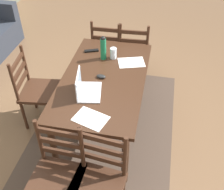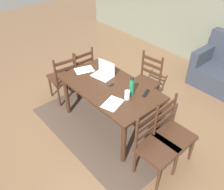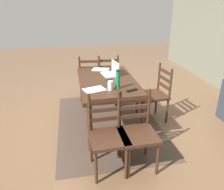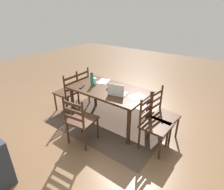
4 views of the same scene
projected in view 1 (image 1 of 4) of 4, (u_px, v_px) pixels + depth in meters
name	position (u px, v px, depth m)	size (l,w,h in m)	color
ground_plane	(105.00, 127.00, 3.42)	(14.00, 14.00, 0.00)	brown
area_rug	(105.00, 127.00, 3.42)	(2.36, 1.65, 0.01)	#47382D
dining_table	(104.00, 85.00, 2.99)	(1.55, 0.88, 0.77)	#382114
chair_right_far	(109.00, 49.00, 3.94)	(0.45, 0.45, 0.95)	#3D2316
chair_right_near	(133.00, 52.00, 3.89)	(0.46, 0.46, 0.95)	#3D2316
chair_far_head	(37.00, 90.00, 3.24)	(0.49, 0.49, 0.95)	#3D2316
chair_left_near	(97.00, 184.00, 2.30)	(0.49, 0.49, 0.95)	#3D2316
chair_left_far	(57.00, 177.00, 2.36)	(0.45, 0.45, 0.95)	#3D2316
laptop	(85.00, 88.00, 2.70)	(0.35, 0.27, 0.23)	silver
water_bottle	(103.00, 47.00, 3.11)	(0.07, 0.07, 0.29)	#197247
drinking_glass	(113.00, 53.00, 3.17)	(0.08, 0.08, 0.13)	silver
computer_mouse	(101.00, 76.00, 2.91)	(0.06, 0.10, 0.03)	black
tv_remote	(91.00, 51.00, 3.32)	(0.04, 0.17, 0.02)	black
paper_stack_left	(91.00, 119.00, 2.46)	(0.21, 0.30, 0.00)	white
paper_stack_right	(131.00, 62.00, 3.14)	(0.21, 0.30, 0.00)	white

